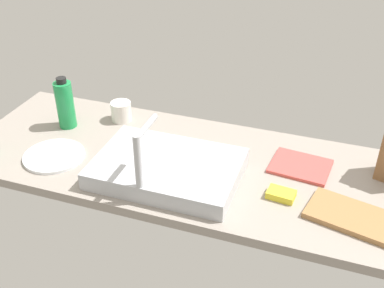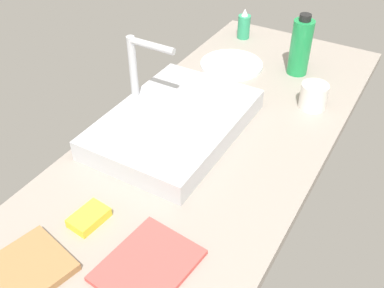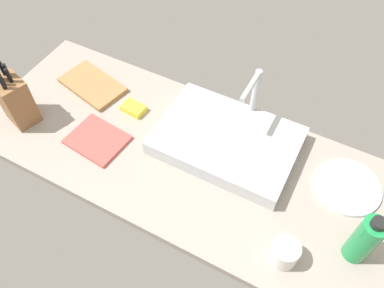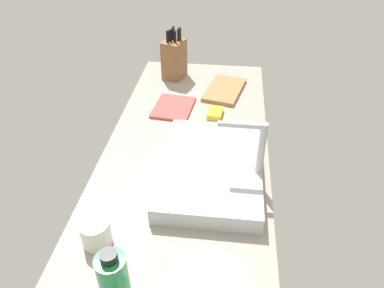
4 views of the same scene
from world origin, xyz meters
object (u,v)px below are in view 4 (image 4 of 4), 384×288
(coffee_mug, at_px, (96,233))
(faucet, at_px, (255,150))
(knife_block, at_px, (174,59))
(cutting_board, at_px, (224,90))
(water_bottle, at_px, (115,284))
(sink_basin, at_px, (211,169))
(dish_towel, at_px, (173,107))
(dinner_plate, at_px, (211,288))
(dish_sponge, at_px, (215,113))

(coffee_mug, bearing_deg, faucet, 123.62)
(faucet, height_order, knife_block, same)
(cutting_board, xyz_separation_m, water_bottle, (1.13, -0.21, 0.09))
(sink_basin, relative_size, knife_block, 1.99)
(dish_towel, bearing_deg, water_bottle, 0.80)
(knife_block, height_order, dinner_plate, knife_block)
(faucet, relative_size, dish_sponge, 2.79)
(faucet, xyz_separation_m, coffee_mug, (0.30, -0.44, -0.11))
(cutting_board, bearing_deg, coffee_mug, -19.00)
(cutting_board, relative_size, coffee_mug, 3.15)
(knife_block, height_order, coffee_mug, knife_block)
(sink_basin, relative_size, water_bottle, 2.31)
(coffee_mug, xyz_separation_m, dish_sponge, (-0.72, 0.29, -0.03))
(faucet, xyz_separation_m, cutting_board, (-0.65, -0.12, -0.14))
(water_bottle, xyz_separation_m, coffee_mug, (-0.19, -0.12, -0.06))
(dish_towel, xyz_separation_m, dish_sponge, (0.04, 0.19, 0.01))
(faucet, bearing_deg, coffee_mug, -56.38)
(sink_basin, height_order, dish_towel, sink_basin)
(sink_basin, relative_size, dish_towel, 2.43)
(knife_block, bearing_deg, coffee_mug, 14.53)
(sink_basin, bearing_deg, dish_towel, -155.01)
(dinner_plate, height_order, dish_towel, same)
(coffee_mug, bearing_deg, water_bottle, 32.11)
(coffee_mug, bearing_deg, dish_sponge, 157.87)
(dish_towel, relative_size, dish_sponge, 2.28)
(knife_block, height_order, cutting_board, knife_block)
(sink_basin, relative_size, dinner_plate, 2.21)
(knife_block, relative_size, water_bottle, 1.16)
(water_bottle, bearing_deg, cutting_board, 169.54)
(knife_block, bearing_deg, dish_sponge, 51.26)
(knife_block, xyz_separation_m, dish_sponge, (0.35, 0.23, -0.09))
(water_bottle, relative_size, coffee_mug, 2.54)
(faucet, relative_size, dinner_plate, 1.12)
(faucet, bearing_deg, dish_towel, -143.67)
(knife_block, xyz_separation_m, dish_towel, (0.32, 0.04, -0.10))
(dish_sponge, bearing_deg, water_bottle, -11.03)
(dinner_plate, bearing_deg, dish_towel, -165.01)
(cutting_board, height_order, water_bottle, water_bottle)
(dinner_plate, height_order, dish_sponge, dish_sponge)
(faucet, relative_size, knife_block, 1.00)
(dish_towel, xyz_separation_m, coffee_mug, (0.76, -0.10, 0.03))
(sink_basin, relative_size, coffee_mug, 5.88)
(dish_towel, bearing_deg, sink_basin, 24.99)
(cutting_board, bearing_deg, dish_towel, -49.90)
(faucet, bearing_deg, cutting_board, -169.67)
(knife_block, distance_m, dinner_plate, 1.22)
(coffee_mug, bearing_deg, sink_basin, 137.01)
(knife_block, relative_size, coffee_mug, 2.96)
(dinner_plate, bearing_deg, cutting_board, -179.42)
(dish_towel, distance_m, coffee_mug, 0.77)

